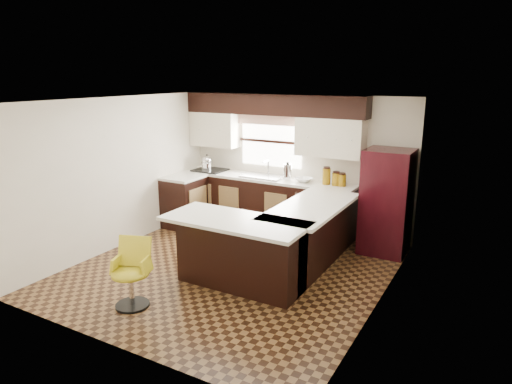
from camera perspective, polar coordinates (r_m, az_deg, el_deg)
The scene contains 30 objects.
floor at distance 6.67m, azimuth -3.12°, elevation -9.67°, with size 4.40×4.40×0.00m, color #49301A.
ceiling at distance 6.10m, azimuth -3.43°, elevation 11.36°, with size 4.40×4.40×0.00m, color silver.
wall_back at distance 8.17m, azimuth 5.06°, elevation 3.67°, with size 4.40×4.40×0.00m, color beige.
wall_front at distance 4.66m, azimuth -18.01°, elevation -5.45°, with size 4.40×4.40×0.00m, color beige.
wall_left at distance 7.59m, azimuth -16.77°, elevation 2.25°, with size 4.40×4.40×0.00m, color beige.
wall_right at distance 5.48m, azimuth 15.61°, elevation -2.29°, with size 4.40×4.40×0.00m, color beige.
base_cab_back at distance 8.28m, azimuth 1.25°, elevation -1.48°, with size 3.30×0.60×0.90m, color black.
base_cab_left at distance 8.47m, azimuth -8.94°, elevation -1.29°, with size 0.60×0.70×0.90m, color black.
counter_back at distance 8.16m, azimuth 1.26°, elevation 1.71°, with size 3.30×0.60×0.04m, color silver.
counter_left at distance 8.35m, azimuth -9.06°, elevation 1.83°, with size 0.60×0.70×0.04m, color silver.
soffit at distance 8.06m, azimuth 2.06°, elevation 10.88°, with size 3.40×0.35×0.36m, color black.
upper_cab_left at distance 8.73m, azimuth -5.17°, elevation 7.81°, with size 0.94×0.35×0.64m, color beige.
upper_cab_right at distance 7.68m, azimuth 9.26°, elevation 6.76°, with size 1.14×0.35×0.64m, color beige.
window_pane at distance 8.31m, azimuth 1.90°, elevation 6.34°, with size 1.20×0.02×0.90m, color white.
valance at distance 8.23m, azimuth 1.79°, elevation 9.00°, with size 1.30×0.06×0.18m, color #D19B93.
sink at distance 8.16m, azimuth 0.89°, elevation 1.98°, with size 0.75×0.45×0.03m, color #B2B2B7.
dishwasher at distance 7.63m, azimuth 6.88°, elevation -3.15°, with size 0.58×0.03×0.78m, color black.
cooktop at distance 8.75m, azimuth -5.75°, elevation 2.75°, with size 0.58×0.50×0.03m, color black.
peninsula_long at distance 6.63m, azimuth 6.38°, elevation -5.71°, with size 0.60×1.95×0.90m, color black.
peninsula_return at distance 6.04m, azimuth -1.93°, elevation -7.69°, with size 1.65×0.60×0.90m, color black.
counter_pen_long at distance 6.47m, azimuth 6.90°, elevation -1.85°, with size 0.84×1.95×0.04m, color silver.
counter_pen_return at distance 5.82m, azimuth -2.60°, elevation -3.64°, with size 1.89×0.84×0.04m, color silver.
refrigerator at distance 7.33m, azimuth 16.01°, elevation -1.18°, with size 0.70×0.67×1.64m, color black.
bar_chair at distance 5.73m, azimuth -15.44°, elevation -9.88°, with size 0.45×0.45×0.84m, color gold, non-canonical shape.
kettle at distance 8.76m, azimuth -6.14°, elevation 3.78°, with size 0.21×0.21×0.28m, color silver, non-canonical shape.
percolator at distance 7.94m, azimuth 3.96°, elevation 2.51°, with size 0.15×0.15×0.28m, color silver.
mixing_bowl at distance 7.84m, azimuth 5.99°, elevation 1.53°, with size 0.29×0.29×0.07m, color white.
canister_large at distance 7.69m, azimuth 8.80°, elevation 1.94°, with size 0.13×0.13×0.27m, color #815C09.
canister_med at distance 7.64m, azimuth 9.98°, elevation 1.58°, with size 0.13×0.13×0.21m, color #815C09.
canister_small at distance 7.61m, azimuth 10.69°, elevation 1.44°, with size 0.13×0.13×0.19m, color #815C09.
Camera 1 is at (3.29, -5.12, 2.74)m, focal length 32.00 mm.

